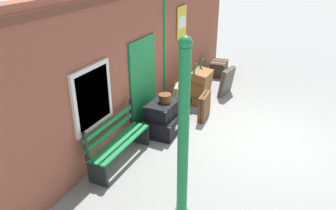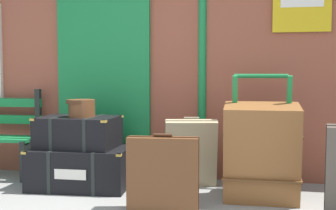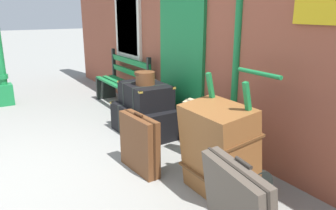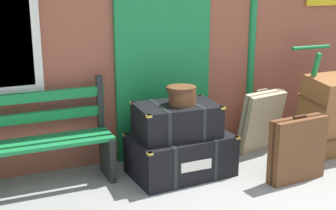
# 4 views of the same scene
# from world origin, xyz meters

# --- Properties ---
(brick_facade) EXTENTS (10.40, 0.35, 3.20)m
(brick_facade) POSITION_xyz_m (-0.02, 2.60, 1.60)
(brick_facade) COLOR brown
(brick_facade) RESTS_ON ground
(platform_bench) EXTENTS (1.60, 0.43, 1.01)m
(platform_bench) POSITION_xyz_m (-2.02, 2.16, 0.44)
(platform_bench) COLOR #197A3D
(platform_bench) RESTS_ON ground
(steamer_trunk_base) EXTENTS (1.04, 0.70, 0.43)m
(steamer_trunk_base) POSITION_xyz_m (-0.56, 1.85, 0.21)
(steamer_trunk_base) COLOR black
(steamer_trunk_base) RESTS_ON ground
(steamer_trunk_middle) EXTENTS (0.83, 0.58, 0.33)m
(steamer_trunk_middle) POSITION_xyz_m (-0.60, 1.88, 0.58)
(steamer_trunk_middle) COLOR black
(steamer_trunk_middle) RESTS_ON steamer_trunk_base
(round_hatbox) EXTENTS (0.30, 0.29, 0.18)m
(round_hatbox) POSITION_xyz_m (-0.55, 1.85, 0.85)
(round_hatbox) COLOR brown
(round_hatbox) RESTS_ON steamer_trunk_middle
(porters_trolley) EXTENTS (0.71, 0.64, 1.19)m
(porters_trolley) POSITION_xyz_m (1.27, 1.86, 0.27)
(porters_trolley) COLOR black
(porters_trolley) RESTS_ON ground
(large_brown_trunk) EXTENTS (0.70, 0.54, 0.93)m
(large_brown_trunk) POSITION_xyz_m (1.27, 1.68, 0.46)
(large_brown_trunk) COLOR brown
(large_brown_trunk) RESTS_ON ground
(suitcase_olive) EXTENTS (0.58, 0.36, 0.74)m
(suitcase_olive) POSITION_xyz_m (0.57, 2.07, 0.36)
(suitcase_olive) COLOR tan
(suitcase_olive) RESTS_ON ground
(suitcase_beige) EXTENTS (0.63, 0.20, 0.68)m
(suitcase_beige) POSITION_xyz_m (0.43, 1.26, 0.32)
(suitcase_beige) COLOR brown
(suitcase_beige) RESTS_ON ground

